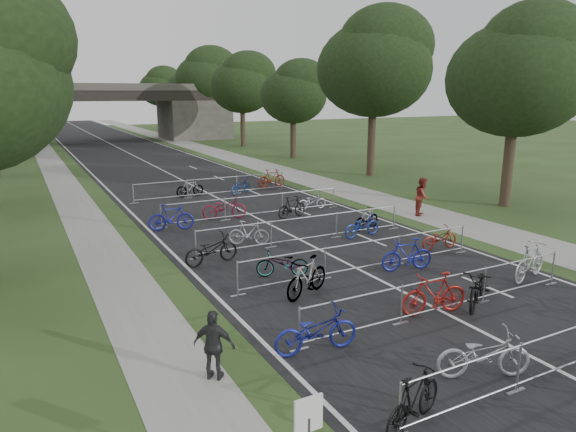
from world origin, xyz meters
name	(u,v)px	position (x,y,z in m)	size (l,w,h in m)	color
road	(131,154)	(0.00, 50.00, 0.01)	(11.00, 140.00, 0.01)	black
sidewalk_right	(207,150)	(8.00, 50.00, 0.01)	(3.00, 140.00, 0.01)	gray
sidewalk_left	(48,159)	(-7.50, 50.00, 0.01)	(2.00, 140.00, 0.01)	gray
lane_markings	(131,154)	(0.00, 50.00, 0.00)	(0.12, 140.00, 0.00)	silver
overpass_bridge	(104,113)	(0.00, 65.00, 3.53)	(31.00, 8.00, 7.05)	#3E3D38
park_sign	(308,432)	(-6.80, 3.00, 1.27)	(0.45, 0.06, 1.83)	#4C4C51
tree_right_0	(520,73)	(13.11, 15.93, 6.92)	(7.17, 7.17, 10.93)	#33261C
tree_right_1	(376,65)	(13.11, 27.93, 7.90)	(8.18, 8.18, 12.47)	#33261C
tree_right_2	(295,93)	(13.11, 39.93, 5.95)	(6.16, 6.16, 9.39)	#33261C
tree_right_3	(243,84)	(13.11, 51.93, 6.92)	(7.17, 7.17, 10.93)	#33261C
tree_right_4	(207,78)	(13.11, 63.93, 7.90)	(8.18, 8.18, 12.47)	#33261C
tree_right_5	(181,93)	(13.11, 75.93, 5.95)	(6.16, 6.16, 9.39)	#33261C
tree_right_6	(161,87)	(13.11, 87.93, 6.92)	(7.17, 7.17, 10.93)	#33261C
barrier_row_1	(567,351)	(0.00, 3.60, 0.55)	(9.70, 0.08, 1.10)	#A6A9AE
barrier_row_2	(445,294)	(0.00, 7.20, 0.55)	(9.70, 0.08, 1.10)	#A6A9AE
barrier_row_3	(363,256)	(0.00, 11.00, 0.55)	(9.70, 0.08, 1.10)	#A6A9AE
barrier_row_4	(305,229)	(0.00, 15.00, 0.55)	(9.70, 0.08, 1.10)	#A6A9AE
barrier_row_5	(254,206)	(0.00, 20.00, 0.55)	(9.70, 0.08, 1.10)	#A6A9AE
barrier_row_6	(213,187)	(0.00, 26.00, 0.55)	(9.70, 0.08, 1.10)	#A6A9AE
bike_4	(414,400)	(-4.18, 3.71, 0.55)	(0.52, 1.84, 1.11)	black
bike_5	(484,354)	(-1.71, 4.33, 0.54)	(0.71, 2.04, 1.07)	#A0A1A7
bike_8	(316,331)	(-4.30, 6.94, 0.55)	(0.72, 2.08, 1.09)	navy
bike_9	(434,294)	(-0.35, 7.25, 0.60)	(0.56, 1.99, 1.20)	maroon
bike_10	(479,287)	(1.22, 7.09, 0.56)	(0.75, 2.14, 1.12)	black
bike_11	(530,262)	(4.30, 7.81, 0.63)	(0.59, 2.09, 1.26)	#A2A4AA
bike_12	(307,277)	(-2.77, 10.03, 0.59)	(0.56, 1.98, 1.19)	#A6A9AE
bike_13	(282,264)	(-2.66, 11.85, 0.45)	(0.60, 1.73, 0.91)	#A6A9AE
bike_14	(407,255)	(1.40, 10.39, 0.56)	(0.53, 1.88, 1.13)	navy
bike_15	(439,238)	(4.17, 11.72, 0.44)	(0.59, 1.69, 0.89)	maroon
bike_16	(211,250)	(-4.30, 14.17, 0.54)	(0.71, 2.04, 1.07)	black
bike_17	(249,233)	(-2.17, 15.72, 0.49)	(0.46, 1.65, 0.99)	#A5A4AB
bike_18	(362,225)	(2.55, 14.60, 0.50)	(0.66, 1.89, 0.99)	navy
bike_19	(367,219)	(3.44, 15.46, 0.49)	(0.46, 1.64, 0.98)	#A6A9AE
bike_20	(171,217)	(-4.30, 19.39, 0.59)	(0.56, 1.97, 1.19)	navy
bike_21	(224,208)	(-1.45, 20.31, 0.56)	(0.74, 2.11, 1.11)	maroon
bike_22	(292,207)	(1.53, 18.96, 0.53)	(0.50, 1.78, 1.07)	black
bike_23	(312,201)	(3.34, 20.11, 0.44)	(0.58, 1.66, 0.87)	#B6B5BD
bike_25	(190,188)	(-1.27, 26.42, 0.51)	(0.48, 1.70, 1.02)	#A6A9AE
bike_26	(241,186)	(1.71, 25.82, 0.48)	(0.63, 1.81, 0.95)	navy
bike_27	(272,178)	(4.30, 26.86, 0.59)	(0.56, 1.98, 1.19)	#9F2E17
pedestrian_b	(422,197)	(7.53, 16.43, 0.94)	(0.92, 0.72, 1.89)	maroon
pedestrian_c	(214,346)	(-6.80, 6.95, 0.77)	(0.91, 0.38, 1.55)	#29292B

